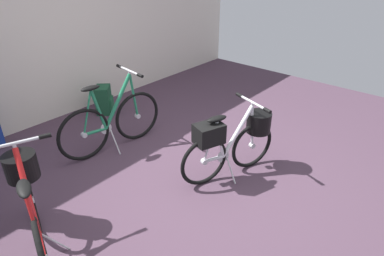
% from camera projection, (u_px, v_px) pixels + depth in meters
% --- Properties ---
extents(ground_plane, '(7.60, 7.60, 0.00)m').
position_uv_depth(ground_plane, '(204.00, 189.00, 3.39)').
color(ground_plane, '#473342').
extents(back_wall, '(7.60, 0.10, 2.64)m').
position_uv_depth(back_wall, '(44.00, 23.00, 4.31)').
color(back_wall, silver).
rests_on(back_wall, ground_plane).
extents(folding_bike_foreground, '(1.11, 0.57, 0.82)m').
position_uv_depth(folding_bike_foreground, '(233.00, 139.00, 3.43)').
color(folding_bike_foreground, black).
rests_on(folding_bike_foreground, ground_plane).
extents(display_bike_left, '(0.59, 1.25, 0.91)m').
position_uv_depth(display_bike_left, '(31.00, 205.00, 2.55)').
color(display_bike_left, black).
rests_on(display_bike_left, ground_plane).
extents(display_bike_right, '(1.34, 0.53, 0.94)m').
position_uv_depth(display_bike_right, '(112.00, 122.00, 3.94)').
color(display_bike_right, black).
rests_on(display_bike_right, ground_plane).
extents(backpack_on_floor, '(0.33, 0.33, 0.41)m').
position_uv_depth(backpack_on_floor, '(104.00, 100.00, 4.89)').
color(backpack_on_floor, '#19472D').
rests_on(backpack_on_floor, ground_plane).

